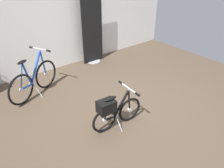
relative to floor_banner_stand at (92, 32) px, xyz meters
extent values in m
plane|color=brown|center=(-0.80, -2.28, -0.83)|extent=(6.97, 6.97, 0.00)
cube|color=white|center=(-0.80, 0.31, 0.63)|extent=(6.97, 0.10, 2.92)
cylinder|color=#B7B7BC|center=(0.00, 0.00, -0.82)|extent=(0.36, 0.36, 0.02)
cube|color=black|center=(0.00, 0.00, 0.10)|extent=(0.60, 0.02, 1.82)
torus|color=black|center=(-0.90, -2.47, -0.61)|extent=(0.45, 0.07, 0.45)
cylinder|color=#B7B7BC|center=(-0.90, -2.47, -0.61)|extent=(0.06, 0.05, 0.06)
torus|color=black|center=(-1.41, -2.44, -0.61)|extent=(0.45, 0.07, 0.45)
cylinder|color=#B7B7BC|center=(-1.41, -2.44, -0.61)|extent=(0.06, 0.05, 0.06)
cylinder|color=black|center=(-1.31, -2.44, -0.62)|extent=(0.20, 0.05, 0.05)
cylinder|color=black|center=(-1.08, -2.46, -0.41)|extent=(0.32, 0.06, 0.44)
cylinder|color=black|center=(-1.26, -2.45, -0.44)|extent=(0.12, 0.04, 0.38)
cylinder|color=black|center=(-1.31, -2.44, -0.62)|extent=(0.20, 0.04, 0.04)
cylinder|color=black|center=(-0.92, -2.47, -0.41)|extent=(0.07, 0.03, 0.41)
cylinder|color=black|center=(-1.36, -2.44, -0.43)|extent=(0.13, 0.03, 0.36)
ellipsoid|color=black|center=(-1.30, -2.44, -0.23)|extent=(0.23, 0.10, 0.05)
cylinder|color=#B7B7BC|center=(-0.94, -2.47, -0.19)|extent=(0.03, 0.03, 0.04)
cylinder|color=#B7B7BC|center=(-0.94, -2.47, -0.17)|extent=(0.05, 0.44, 0.03)
cylinder|color=black|center=(-0.95, -2.69, -0.17)|extent=(0.04, 0.09, 0.04)
cylinder|color=black|center=(-0.92, -2.25, -0.17)|extent=(0.04, 0.09, 0.04)
cylinder|color=#B7B7BC|center=(-1.22, -2.45, -0.62)|extent=(0.14, 0.02, 0.14)
cylinder|color=#B7B7BC|center=(-1.19, -2.54, -0.73)|extent=(0.03, 0.19, 0.21)
cube|color=black|center=(-1.37, -2.44, -0.35)|extent=(0.29, 0.22, 0.20)
torus|color=black|center=(-1.55, -0.50, -0.53)|extent=(0.57, 0.31, 0.62)
cylinder|color=#B7B7BC|center=(-1.55, -0.50, -0.53)|extent=(0.08, 0.07, 0.06)
torus|color=black|center=(-2.19, -0.82, -0.53)|extent=(0.57, 0.31, 0.62)
cylinder|color=#B7B7BC|center=(-2.19, -0.82, -0.53)|extent=(0.08, 0.07, 0.06)
cylinder|color=#1947B2|center=(-2.07, -0.76, -0.53)|extent=(0.26, 0.15, 0.05)
cylinder|color=#1947B2|center=(-1.78, -0.61, -0.26)|extent=(0.40, 0.22, 0.59)
cylinder|color=#1947B2|center=(-2.00, -0.72, -0.29)|extent=(0.15, 0.10, 0.52)
cylinder|color=#1947B2|center=(-2.07, -0.76, -0.53)|extent=(0.25, 0.14, 0.04)
cylinder|color=#1947B2|center=(-1.58, -0.52, -0.25)|extent=(0.09, 0.06, 0.56)
cylinder|color=#1947B2|center=(-2.12, -0.78, -0.28)|extent=(0.17, 0.10, 0.50)
ellipsoid|color=black|center=(-2.05, -0.75, -0.01)|extent=(0.24, 0.18, 0.05)
cylinder|color=#B7B7BC|center=(-1.60, -0.53, 0.05)|extent=(0.03, 0.03, 0.04)
cylinder|color=#B7B7BC|center=(-1.60, -0.53, 0.07)|extent=(0.22, 0.41, 0.03)
cylinder|color=black|center=(-1.51, -0.73, 0.07)|extent=(0.07, 0.10, 0.04)
cylinder|color=black|center=(-1.70, -0.33, 0.07)|extent=(0.07, 0.10, 0.04)
cylinder|color=#B7B7BC|center=(-1.95, -0.70, -0.54)|extent=(0.13, 0.08, 0.14)
cylinder|color=#B7B7BC|center=(-1.86, -0.76, -0.70)|extent=(0.10, 0.18, 0.29)
camera|label=1|loc=(-3.03, -4.71, 1.68)|focal=35.49mm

